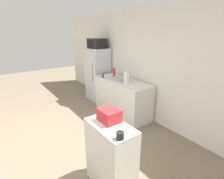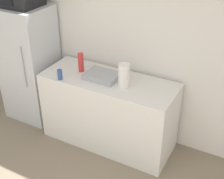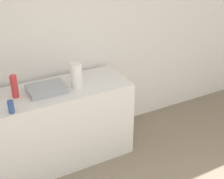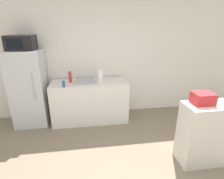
{
  "view_description": "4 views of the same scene",
  "coord_description": "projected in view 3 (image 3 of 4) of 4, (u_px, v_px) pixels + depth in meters",
  "views": [
    {
      "loc": [
        2.93,
        -0.28,
        2.13
      ],
      "look_at": [
        0.19,
        1.71,
        0.95
      ],
      "focal_mm": 28.0,
      "sensor_mm": 36.0,
      "label": 1
    },
    {
      "loc": [
        1.22,
        -0.39,
        2.67
      ],
      "look_at": [
        0.0,
        1.88,
        1.14
      ],
      "focal_mm": 50.0,
      "sensor_mm": 36.0,
      "label": 2
    },
    {
      "loc": [
        -1.19,
        -0.46,
        2.4
      ],
      "look_at": [
        -0.0,
        1.73,
        1.13
      ],
      "focal_mm": 50.0,
      "sensor_mm": 36.0,
      "label": 3
    },
    {
      "loc": [
        -0.35,
        -1.19,
        2.03
      ],
      "look_at": [
        0.07,
        1.76,
        0.94
      ],
      "focal_mm": 28.0,
      "sensor_mm": 36.0,
      "label": 4
    }
  ],
  "objects": [
    {
      "name": "wall_back",
      "position": [
        67.0,
        39.0,
        3.56
      ],
      "size": [
        8.0,
        0.06,
        2.6
      ],
      "primitive_type": "cube",
      "color": "white",
      "rests_on": "ground_plane"
    },
    {
      "name": "counter",
      "position": [
        58.0,
        125.0,
        3.5
      ],
      "size": [
        1.63,
        0.63,
        0.91
      ],
      "primitive_type": "cube",
      "color": "silver",
      "rests_on": "ground_plane"
    },
    {
      "name": "bottle_tall",
      "position": [
        14.0,
        86.0,
        3.09
      ],
      "size": [
        0.07,
        0.07,
        0.24
      ],
      "primitive_type": "cylinder",
      "color": "red",
      "rests_on": "counter"
    },
    {
      "name": "paper_towel_roll",
      "position": [
        76.0,
        75.0,
        3.28
      ],
      "size": [
        0.13,
        0.13,
        0.28
      ],
      "primitive_type": "cylinder",
      "color": "white",
      "rests_on": "counter"
    },
    {
      "name": "sink_basin",
      "position": [
        47.0,
        89.0,
        3.24
      ],
      "size": [
        0.39,
        0.3,
        0.06
      ],
      "primitive_type": "cube",
      "color": "#9EA3A8",
      "rests_on": "counter"
    },
    {
      "name": "bottle_short",
      "position": [
        11.0,
        107.0,
        2.85
      ],
      "size": [
        0.06,
        0.06,
        0.12
      ],
      "primitive_type": "cylinder",
      "color": "#2D4C8C",
      "rests_on": "counter"
    }
  ]
}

